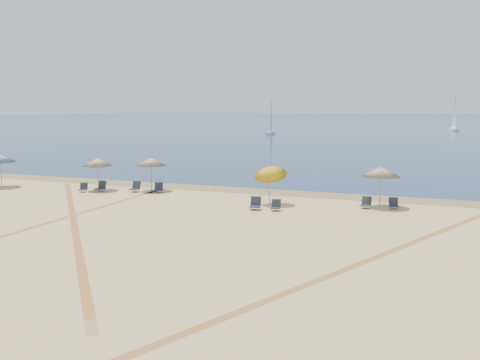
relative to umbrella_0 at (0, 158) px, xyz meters
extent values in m
plane|color=#0C2151|center=(18.35, 205.88, -2.09)|extent=(500.00, 500.00, 0.00)
plane|color=olive|center=(18.35, 4.88, -2.10)|extent=(500.00, 500.00, 0.00)
cylinder|color=gray|center=(0.00, 0.00, -0.97)|extent=(0.05, 0.05, 2.25)
cone|color=silver|center=(0.00, 0.00, 0.00)|extent=(2.22, 2.22, 0.55)
sphere|color=gray|center=(0.00, 0.00, 0.30)|extent=(0.08, 0.08, 0.08)
cylinder|color=gray|center=(7.60, 1.16, -1.03)|extent=(0.05, 0.05, 2.14)
cone|color=#F0E9C1|center=(7.60, 1.16, -0.11)|extent=(2.06, 2.06, 0.55)
sphere|color=gray|center=(7.60, 1.16, 0.19)|extent=(0.08, 0.08, 0.08)
cylinder|color=gray|center=(11.18, 2.34, -1.01)|extent=(0.05, 0.05, 2.19)
cone|color=#F0E9C1|center=(11.18, 2.34, -0.06)|extent=(2.11, 2.11, 0.55)
sphere|color=gray|center=(11.18, 2.34, 0.24)|extent=(0.08, 0.08, 0.08)
cylinder|color=gray|center=(20.49, -0.07, -1.01)|extent=(0.05, 1.02, 2.20)
cone|color=gold|center=(20.49, 0.36, -0.06)|extent=(1.97, 2.03, 1.31)
sphere|color=gray|center=(20.49, 0.36, 0.24)|extent=(0.08, 0.08, 0.08)
cylinder|color=gray|center=(26.75, 1.91, -0.99)|extent=(0.05, 0.05, 2.23)
cone|color=#F0E9C1|center=(26.75, 1.91, -0.02)|extent=(2.28, 2.28, 0.55)
sphere|color=gray|center=(26.75, 1.91, 0.28)|extent=(0.08, 0.08, 0.08)
cube|color=black|center=(7.11, 0.08, -1.93)|extent=(0.68, 0.68, 0.05)
cube|color=black|center=(7.02, 0.32, -1.70)|extent=(0.55, 0.37, 0.46)
cylinder|color=#A5A5AD|center=(6.92, -0.19, -2.01)|extent=(0.02, 0.02, 0.17)
cylinder|color=#A5A5AD|center=(7.31, -0.03, -2.01)|extent=(0.02, 0.02, 0.17)
cube|color=black|center=(8.05, 0.70, -1.90)|extent=(0.60, 0.60, 0.05)
cube|color=black|center=(8.05, 0.99, -1.64)|extent=(0.60, 0.22, 0.54)
cylinder|color=#A5A5AD|center=(7.81, 0.48, -2.00)|extent=(0.03, 0.03, 0.20)
cylinder|color=#A5A5AD|center=(8.29, 0.48, -2.00)|extent=(0.03, 0.03, 0.20)
cube|color=black|center=(10.39, 1.40, -1.91)|extent=(0.61, 0.61, 0.05)
cube|color=black|center=(10.38, 1.69, -1.65)|extent=(0.60, 0.23, 0.53)
cylinder|color=#A5A5AD|center=(10.15, 1.18, -2.00)|extent=(0.03, 0.03, 0.19)
cylinder|color=#A5A5AD|center=(10.62, 1.19, -2.00)|extent=(0.03, 0.03, 0.19)
cube|color=black|center=(12.08, 1.69, -1.92)|extent=(0.72, 0.72, 0.05)
cube|color=black|center=(11.99, 1.95, -1.67)|extent=(0.60, 0.38, 0.50)
cylinder|color=#A5A5AD|center=(11.87, 1.41, -2.01)|extent=(0.02, 0.02, 0.18)
cylinder|color=#A5A5AD|center=(12.29, 1.56, -2.01)|extent=(0.02, 0.02, 0.18)
cube|color=black|center=(20.21, -1.58, -1.90)|extent=(0.72, 0.72, 0.05)
cube|color=black|center=(20.15, -1.30, -1.64)|extent=(0.64, 0.35, 0.54)
cylinder|color=#A5A5AD|center=(19.98, -1.86, -2.00)|extent=(0.03, 0.03, 0.20)
cylinder|color=#A5A5AD|center=(20.45, -1.75, -2.00)|extent=(0.03, 0.03, 0.20)
cube|color=black|center=(21.37, -1.44, -1.93)|extent=(0.58, 0.58, 0.05)
cube|color=black|center=(21.34, -1.19, -1.70)|extent=(0.54, 0.26, 0.46)
cylinder|color=#A5A5AD|center=(21.17, -1.66, -2.02)|extent=(0.02, 0.02, 0.17)
cylinder|color=#A5A5AD|center=(21.58, -1.60, -2.02)|extent=(0.02, 0.02, 0.17)
cube|color=black|center=(26.04, 1.06, -1.92)|extent=(0.61, 0.61, 0.05)
cube|color=black|center=(26.07, 1.32, -1.68)|extent=(0.57, 0.26, 0.49)
cylinder|color=#A5A5AD|center=(25.82, 0.88, -2.01)|extent=(0.02, 0.02, 0.18)
cylinder|color=#A5A5AD|center=(26.26, 0.83, -2.01)|extent=(0.02, 0.02, 0.18)
cube|color=black|center=(27.60, 1.47, -1.93)|extent=(0.64, 0.64, 0.05)
cube|color=black|center=(27.53, 1.72, -1.70)|extent=(0.55, 0.32, 0.47)
cylinder|color=#A5A5AD|center=(27.39, 1.23, -2.01)|extent=(0.02, 0.02, 0.17)
cylinder|color=#A5A5AD|center=(27.80, 1.33, -2.01)|extent=(0.02, 0.02, 0.17)
cube|color=white|center=(-2.94, 76.09, -1.84)|extent=(1.79, 4.79, 0.51)
cylinder|color=gray|center=(-2.94, 76.09, 1.47)|extent=(0.10, 0.10, 6.81)
cube|color=white|center=(33.70, 106.43, -1.80)|extent=(2.42, 5.56, 0.59)
cylinder|color=gray|center=(33.70, 106.43, 2.02)|extent=(0.12, 0.12, 7.84)
plane|color=tan|center=(11.45, -10.52, -2.10)|extent=(28.22, 28.22, 0.00)
plane|color=tan|center=(26.44, -11.60, -2.10)|extent=(36.96, 36.96, 0.00)
plane|color=tan|center=(26.89, -10.60, -2.10)|extent=(36.96, 36.96, 0.00)
plane|color=tan|center=(12.57, -7.85, -2.10)|extent=(39.46, 39.46, 0.00)
plane|color=tan|center=(11.86, -7.01, -2.10)|extent=(39.46, 39.46, 0.00)
camera|label=1|loc=(29.62, -29.09, 3.77)|focal=38.87mm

